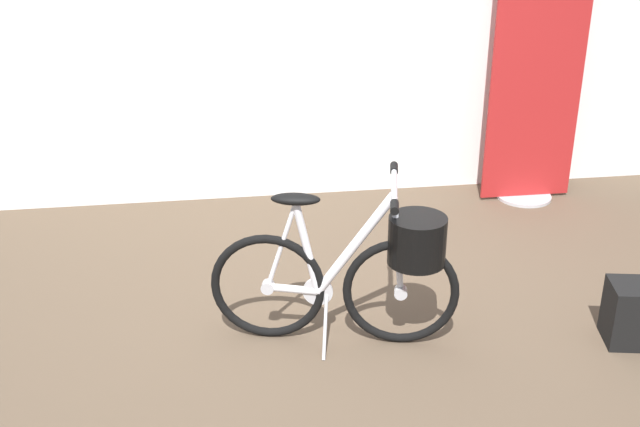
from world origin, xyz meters
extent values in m
plane|color=brown|center=(0.00, 0.00, 0.00)|extent=(6.81, 6.81, 0.00)
cylinder|color=#B7B7BC|center=(1.58, 1.61, 0.01)|extent=(0.36, 0.36, 0.02)
cube|color=#A51E1E|center=(1.58, 1.61, 0.92)|extent=(0.60, 0.02, 1.81)
torus|color=black|center=(0.35, 0.04, 0.27)|extent=(0.53, 0.16, 0.53)
cylinder|color=#B7B7BC|center=(0.35, 0.04, 0.27)|extent=(0.07, 0.06, 0.06)
torus|color=black|center=(-0.25, 0.17, 0.27)|extent=(0.53, 0.16, 0.53)
cylinder|color=#B7B7BC|center=(-0.25, 0.17, 0.27)|extent=(0.07, 0.06, 0.06)
cylinder|color=silver|center=(-0.13, 0.15, 0.26)|extent=(0.24, 0.09, 0.05)
cylinder|color=silver|center=(0.14, 0.08, 0.50)|extent=(0.37, 0.12, 0.52)
cylinder|color=silver|center=(-0.07, 0.13, 0.47)|extent=(0.14, 0.06, 0.45)
cylinder|color=silver|center=(-0.13, 0.15, 0.26)|extent=(0.23, 0.08, 0.04)
cylinder|color=silver|center=(0.33, 0.04, 0.51)|extent=(0.08, 0.05, 0.48)
cylinder|color=silver|center=(-0.18, 0.16, 0.48)|extent=(0.16, 0.06, 0.43)
ellipsoid|color=black|center=(-0.11, 0.14, 0.71)|extent=(0.23, 0.14, 0.05)
cylinder|color=#B7B7BC|center=(0.30, 0.05, 0.77)|extent=(0.03, 0.03, 0.04)
cylinder|color=#B7B7BC|center=(0.30, 0.05, 0.79)|extent=(0.12, 0.43, 0.03)
cylinder|color=black|center=(0.25, -0.17, 0.79)|extent=(0.06, 0.10, 0.04)
cylinder|color=black|center=(0.35, 0.26, 0.79)|extent=(0.06, 0.10, 0.04)
cylinder|color=#B7B7BC|center=(-0.02, 0.12, 0.25)|extent=(0.14, 0.05, 0.14)
cylinder|color=#B7B7BC|center=(0.00, 0.02, 0.12)|extent=(0.06, 0.19, 0.25)
cylinder|color=black|center=(0.41, 0.02, 0.53)|extent=(0.31, 0.31, 0.22)
cube|color=black|center=(1.50, 0.00, 0.10)|extent=(0.23, 0.08, 0.13)
camera|label=1|loc=(-0.47, -3.06, 2.09)|focal=44.88mm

